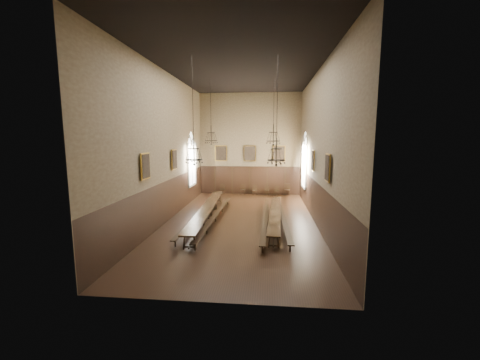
# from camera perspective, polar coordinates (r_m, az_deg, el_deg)

# --- Properties ---
(floor) EXTENTS (9.00, 18.00, 0.02)m
(floor) POSITION_cam_1_polar(r_m,az_deg,el_deg) (18.18, 0.12, -8.07)
(floor) COLOR black
(floor) RESTS_ON ground
(ceiling) EXTENTS (9.00, 18.00, 0.02)m
(ceiling) POSITION_cam_1_polar(r_m,az_deg,el_deg) (17.89, 0.13, 20.88)
(ceiling) COLOR black
(ceiling) RESTS_ON ground
(wall_back) EXTENTS (9.00, 0.02, 9.00)m
(wall_back) POSITION_cam_1_polar(r_m,az_deg,el_deg) (26.44, 1.92, 6.92)
(wall_back) COLOR #79694A
(wall_back) RESTS_ON ground
(wall_front) EXTENTS (9.00, 0.02, 9.00)m
(wall_front) POSITION_cam_1_polar(r_m,az_deg,el_deg) (8.54, -5.43, 4.29)
(wall_front) COLOR #79694A
(wall_front) RESTS_ON ground
(wall_left) EXTENTS (0.02, 18.00, 9.00)m
(wall_left) POSITION_cam_1_polar(r_m,az_deg,el_deg) (18.43, -14.07, 6.14)
(wall_left) COLOR #79694A
(wall_left) RESTS_ON ground
(wall_right) EXTENTS (0.02, 18.00, 9.00)m
(wall_right) POSITION_cam_1_polar(r_m,az_deg,el_deg) (17.63, 14.97, 6.03)
(wall_right) COLOR #79694A
(wall_right) RESTS_ON ground
(wainscot_panelling) EXTENTS (9.00, 18.00, 2.50)m
(wainscot_panelling) POSITION_cam_1_polar(r_m,az_deg,el_deg) (17.86, 0.12, -4.19)
(wainscot_panelling) COLOR black
(wainscot_panelling) RESTS_ON floor
(table_left) EXTENTS (1.15, 10.79, 0.84)m
(table_left) POSITION_cam_1_polar(r_m,az_deg,el_deg) (18.43, -6.37, -6.51)
(table_left) COLOR black
(table_left) RESTS_ON floor
(table_right) EXTENTS (1.02, 9.08, 0.71)m
(table_right) POSITION_cam_1_polar(r_m,az_deg,el_deg) (17.89, 6.84, -7.19)
(table_right) COLOR black
(table_right) RESTS_ON floor
(bench_left_outer) EXTENTS (0.48, 9.24, 0.42)m
(bench_left_outer) POSITION_cam_1_polar(r_m,az_deg,el_deg) (18.29, -8.08, -7.16)
(bench_left_outer) COLOR black
(bench_left_outer) RESTS_ON floor
(bench_left_inner) EXTENTS (0.52, 10.28, 0.46)m
(bench_left_inner) POSITION_cam_1_polar(r_m,az_deg,el_deg) (18.13, -4.77, -7.15)
(bench_left_inner) COLOR black
(bench_left_inner) RESTS_ON floor
(bench_right_inner) EXTENTS (0.48, 9.90, 0.45)m
(bench_right_inner) POSITION_cam_1_polar(r_m,az_deg,el_deg) (17.77, 4.92, -7.50)
(bench_right_inner) COLOR black
(bench_right_inner) RESTS_ON floor
(bench_right_outer) EXTENTS (0.60, 10.37, 0.47)m
(bench_right_outer) POSITION_cam_1_polar(r_m,az_deg,el_deg) (18.19, 8.16, -7.14)
(bench_right_outer) COLOR black
(bench_right_outer) RESTS_ON floor
(chair_1) EXTENTS (0.44, 0.44, 0.93)m
(chair_1) POSITION_cam_1_polar(r_m,az_deg,el_deg) (26.72, -3.47, -2.18)
(chair_1) COLOR black
(chair_1) RESTS_ON floor
(chair_3) EXTENTS (0.44, 0.44, 0.95)m
(chair_3) POSITION_cam_1_polar(r_m,az_deg,el_deg) (26.49, 0.53, -2.25)
(chair_3) COLOR black
(chair_3) RESTS_ON floor
(chair_4) EXTENTS (0.41, 0.41, 0.88)m
(chair_4) POSITION_cam_1_polar(r_m,az_deg,el_deg) (26.33, 2.88, -2.36)
(chair_4) COLOR black
(chair_4) RESTS_ON floor
(chair_5) EXTENTS (0.38, 0.38, 0.86)m
(chair_5) POSITION_cam_1_polar(r_m,az_deg,el_deg) (26.34, 5.22, -2.40)
(chair_5) COLOR black
(chair_5) RESTS_ON floor
(chair_6) EXTENTS (0.39, 0.39, 0.86)m
(chair_6) POSITION_cam_1_polar(r_m,az_deg,el_deg) (26.32, 7.16, -2.44)
(chair_6) COLOR black
(chair_6) RESTS_ON floor
(chair_7) EXTENTS (0.48, 0.48, 1.04)m
(chair_7) POSITION_cam_1_polar(r_m,az_deg,el_deg) (26.47, 9.16, -2.30)
(chair_7) COLOR black
(chair_7) RESTS_ON floor
(chandelier_back_left) EXTENTS (0.86, 0.86, 4.27)m
(chandelier_back_left) POSITION_cam_1_polar(r_m,az_deg,el_deg) (20.41, -5.61, 8.37)
(chandelier_back_left) COLOR black
(chandelier_back_left) RESTS_ON ceiling
(chandelier_back_right) EXTENTS (0.92, 0.92, 4.30)m
(chandelier_back_right) POSITION_cam_1_polar(r_m,az_deg,el_deg) (20.32, 6.48, 8.27)
(chandelier_back_right) COLOR black
(chandelier_back_right) RESTS_ON ceiling
(chandelier_front_left) EXTENTS (0.87, 0.87, 5.17)m
(chandelier_front_left) POSITION_cam_1_polar(r_m,az_deg,el_deg) (15.00, -8.93, 5.19)
(chandelier_front_left) COLOR black
(chandelier_front_left) RESTS_ON ceiling
(chandelier_front_right) EXTENTS (0.88, 0.88, 5.19)m
(chandelier_front_right) POSITION_cam_1_polar(r_m,az_deg,el_deg) (14.70, 7.06, 5.10)
(chandelier_front_right) COLOR black
(chandelier_front_right) RESTS_ON ceiling
(portrait_back_0) EXTENTS (1.10, 0.12, 1.40)m
(portrait_back_0) POSITION_cam_1_polar(r_m,az_deg,el_deg) (26.63, -3.72, 5.19)
(portrait_back_0) COLOR #A57B27
(portrait_back_0) RESTS_ON wall_back
(portrait_back_1) EXTENTS (1.10, 0.12, 1.40)m
(portrait_back_1) POSITION_cam_1_polar(r_m,az_deg,el_deg) (26.34, 1.90, 5.17)
(portrait_back_1) COLOR #A57B27
(portrait_back_1) RESTS_ON wall_back
(portrait_back_2) EXTENTS (1.10, 0.12, 1.40)m
(portrait_back_2) POSITION_cam_1_polar(r_m,az_deg,el_deg) (26.31, 7.58, 5.10)
(portrait_back_2) COLOR #A57B27
(portrait_back_2) RESTS_ON wall_back
(portrait_left_0) EXTENTS (0.12, 1.00, 1.30)m
(portrait_left_0) POSITION_cam_1_polar(r_m,az_deg,el_deg) (19.37, -12.64, 3.91)
(portrait_left_0) COLOR #A57B27
(portrait_left_0) RESTS_ON wall_left
(portrait_left_1) EXTENTS (0.12, 1.00, 1.30)m
(portrait_left_1) POSITION_cam_1_polar(r_m,az_deg,el_deg) (15.17, -17.87, 2.58)
(portrait_left_1) COLOR #A57B27
(portrait_left_1) RESTS_ON wall_left
(portrait_right_0) EXTENTS (0.12, 1.00, 1.30)m
(portrait_right_0) POSITION_cam_1_polar(r_m,az_deg,el_deg) (18.64, 13.97, 3.70)
(portrait_right_0) COLOR #A57B27
(portrait_right_0) RESTS_ON wall_right
(portrait_right_1) EXTENTS (0.12, 1.00, 1.30)m
(portrait_right_1) POSITION_cam_1_polar(r_m,az_deg,el_deg) (14.22, 16.65, 2.29)
(portrait_right_1) COLOR #A57B27
(portrait_right_1) RESTS_ON wall_right
(window_right) EXTENTS (0.20, 2.20, 4.60)m
(window_right) POSITION_cam_1_polar(r_m,az_deg,el_deg) (23.11, 12.43, 3.82)
(window_right) COLOR white
(window_right) RESTS_ON wall_right
(window_left) EXTENTS (0.20, 2.20, 4.60)m
(window_left) POSITION_cam_1_polar(r_m,az_deg,el_deg) (23.72, -9.39, 4.01)
(window_left) COLOR white
(window_left) RESTS_ON wall_left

